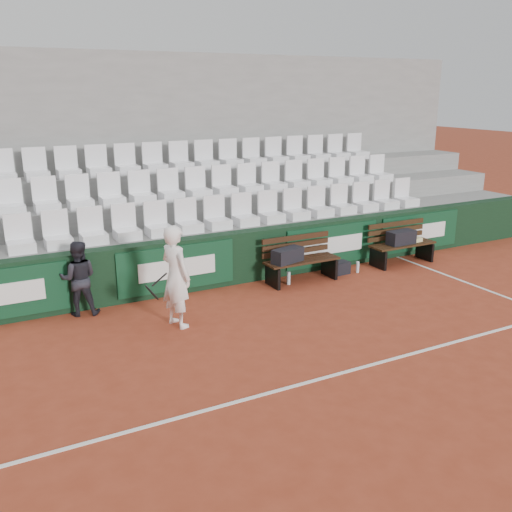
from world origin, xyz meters
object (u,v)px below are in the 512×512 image
(bench_left, at_px, (302,271))
(sports_bag_ground, at_px, (339,268))
(bench_right, at_px, (402,253))
(sports_bag_right, at_px, (401,237))
(ball_kid, at_px, (79,278))
(tennis_player, at_px, (176,276))
(water_bottle_near, at_px, (289,278))
(sports_bag_left, at_px, (288,255))
(water_bottle_far, at_px, (358,267))

(bench_left, relative_size, sports_bag_ground, 3.62)
(bench_right, distance_m, sports_bag_right, 0.38)
(ball_kid, bearing_deg, tennis_player, 152.09)
(sports_bag_right, height_order, sports_bag_ground, sports_bag_right)
(bench_left, distance_m, sports_bag_right, 2.50)
(bench_left, height_order, water_bottle_near, bench_left)
(bench_left, xyz_separation_m, tennis_player, (-2.89, -0.89, 0.59))
(sports_bag_left, distance_m, sports_bag_ground, 1.35)
(sports_bag_right, distance_m, sports_bag_ground, 1.61)
(bench_right, height_order, water_bottle_near, bench_right)
(sports_bag_left, xyz_separation_m, water_bottle_near, (0.03, -0.00, -0.46))
(sports_bag_ground, xyz_separation_m, ball_kid, (-5.08, 0.25, 0.50))
(sports_bag_right, height_order, water_bottle_far, sports_bag_right)
(sports_bag_ground, height_order, ball_kid, ball_kid)
(bench_left, relative_size, water_bottle_far, 6.55)
(sports_bag_ground, relative_size, tennis_player, 0.25)
(sports_bag_left, distance_m, sports_bag_right, 2.81)
(bench_right, distance_m, ball_kid, 6.71)
(sports_bag_right, relative_size, tennis_player, 0.38)
(sports_bag_ground, bearing_deg, sports_bag_right, -2.28)
(ball_kid, bearing_deg, bench_right, -167.03)
(bench_right, distance_m, water_bottle_near, 2.86)
(bench_left, relative_size, bench_right, 1.00)
(sports_bag_left, distance_m, ball_kid, 3.82)
(sports_bag_right, height_order, ball_kid, ball_kid)
(sports_bag_left, height_order, tennis_player, tennis_player)
(water_bottle_near, height_order, water_bottle_far, water_bottle_near)
(sports_bag_right, relative_size, sports_bag_ground, 1.50)
(water_bottle_far, bearing_deg, tennis_player, -168.74)
(bench_left, bearing_deg, water_bottle_far, -2.34)
(bench_left, xyz_separation_m, ball_kid, (-4.15, 0.30, 0.41))
(bench_left, distance_m, tennis_player, 3.08)
(bench_left, xyz_separation_m, sports_bag_right, (2.47, -0.01, 0.37))
(sports_bag_ground, bearing_deg, bench_right, -1.53)
(bench_left, relative_size, ball_kid, 1.19)
(bench_left, relative_size, water_bottle_near, 5.94)
(sports_bag_left, distance_m, water_bottle_far, 1.73)
(sports_bag_left, relative_size, water_bottle_near, 2.51)
(bench_right, bearing_deg, water_bottle_near, -179.32)
(bench_left, distance_m, water_bottle_near, 0.33)
(sports_bag_ground, relative_size, water_bottle_near, 1.64)
(bench_right, relative_size, water_bottle_near, 5.94)
(water_bottle_near, bearing_deg, sports_bag_right, 0.32)
(sports_bag_right, bearing_deg, water_bottle_near, -179.68)
(sports_bag_right, relative_size, ball_kid, 0.49)
(bench_left, bearing_deg, ball_kid, 175.92)
(tennis_player, distance_m, ball_kid, 1.74)
(water_bottle_far, bearing_deg, water_bottle_near, 179.07)
(sports_bag_ground, distance_m, water_bottle_near, 1.24)
(sports_bag_ground, bearing_deg, water_bottle_far, -14.78)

